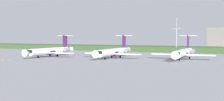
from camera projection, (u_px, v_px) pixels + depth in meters
ground_plane at (129, 55)px, 122.97m from camera, size 500.00×500.00×0.00m
grass_berm at (151, 49)px, 154.69m from camera, size 320.00×20.00×2.92m
regional_jet_nearest at (51, 51)px, 113.60m from camera, size 22.81×31.00×9.00m
regional_jet_second at (114, 52)px, 106.97m from camera, size 22.81×31.00×9.00m
regional_jet_third at (183, 52)px, 101.63m from camera, size 22.81×31.00×9.00m
antenna_mast at (177, 37)px, 139.44m from camera, size 4.40×0.50×19.07m
safety_cone_front_marker at (2, 60)px, 95.68m from camera, size 0.44×0.44×0.55m
safety_cone_mid_marker at (10, 60)px, 95.02m from camera, size 0.44×0.44×0.55m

